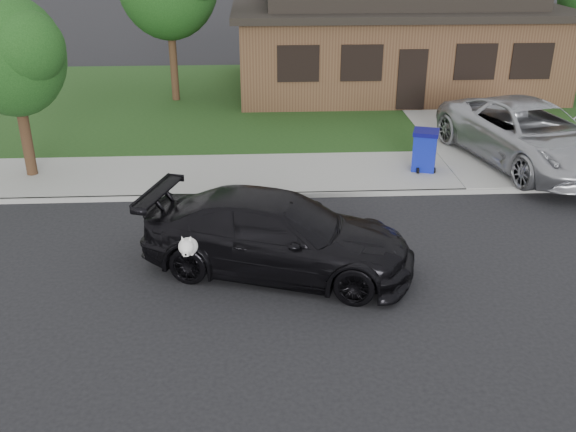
{
  "coord_description": "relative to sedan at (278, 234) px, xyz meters",
  "views": [
    {
      "loc": [
        -1.54,
        -11.19,
        6.19
      ],
      "look_at": [
        -0.94,
        -0.03,
        1.1
      ],
      "focal_mm": 40.0,
      "sensor_mm": 36.0,
      "label": 1
    }
  ],
  "objects": [
    {
      "name": "house",
      "position": [
        5.15,
        15.13,
        1.37
      ],
      "size": [
        12.6,
        8.6,
        4.65
      ],
      "color": "#422B1C",
      "rests_on": "ground"
    },
    {
      "name": "sedan",
      "position": [
        0.0,
        0.0,
        0.0
      ],
      "size": [
        5.64,
        3.59,
        1.52
      ],
      "rotation": [
        0.0,
        0.0,
        1.27
      ],
      "color": "black",
      "rests_on": "ground"
    },
    {
      "name": "sidewalk",
      "position": [
        1.15,
        5.14,
        -0.7
      ],
      "size": [
        60.0,
        3.0,
        0.12
      ],
      "primitive_type": "cube",
      "color": "gray",
      "rests_on": "ground"
    },
    {
      "name": "tree_2",
      "position": [
        -6.23,
        5.25,
        2.51
      ],
      "size": [
        2.73,
        2.6,
        4.59
      ],
      "color": "#332114",
      "rests_on": "ground"
    },
    {
      "name": "minivan",
      "position": [
        7.09,
        5.43,
        0.21
      ],
      "size": [
        4.07,
        6.47,
        1.67
      ],
      "primitive_type": "imported",
      "rotation": [
        0.0,
        0.0,
        0.23
      ],
      "color": "#A3A4AA",
      "rests_on": "driveway"
    },
    {
      "name": "ground",
      "position": [
        1.15,
        0.14,
        -0.76
      ],
      "size": [
        120.0,
        120.0,
        0.0
      ],
      "primitive_type": "plane",
      "color": "black",
      "rests_on": "ground"
    },
    {
      "name": "curb",
      "position": [
        1.15,
        3.64,
        -0.7
      ],
      "size": [
        60.0,
        0.12,
        0.12
      ],
      "primitive_type": "cube",
      "color": "gray",
      "rests_on": "ground"
    },
    {
      "name": "driveway",
      "position": [
        7.15,
        10.14,
        -0.69
      ],
      "size": [
        4.5,
        13.0,
        0.14
      ],
      "primitive_type": "cube",
      "color": "gray",
      "rests_on": "ground"
    },
    {
      "name": "recycling_bin",
      "position": [
        4.16,
        5.12,
        -0.09
      ],
      "size": [
        0.83,
        0.83,
        1.1
      ],
      "rotation": [
        0.0,
        0.0,
        -0.31
      ],
      "color": "#0D1B96",
      "rests_on": "sidewalk"
    },
    {
      "name": "lawn",
      "position": [
        1.15,
        13.14,
        -0.7
      ],
      "size": [
        60.0,
        13.0,
        0.13
      ],
      "primitive_type": "cube",
      "color": "#193814",
      "rests_on": "ground"
    }
  ]
}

